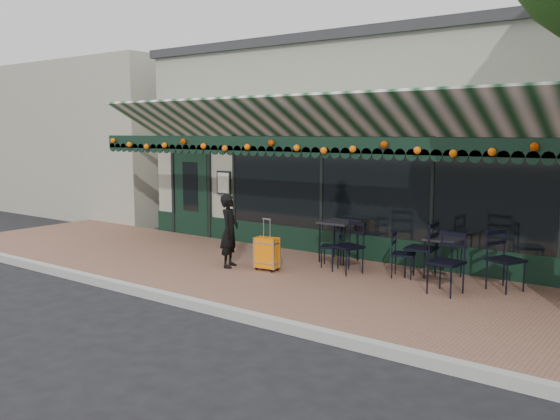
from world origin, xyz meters
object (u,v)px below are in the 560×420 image
Objects in this scene: chair_a_left at (421,249)px; chair_a_right at (506,261)px; suitcase at (267,253)px; cafe_table_a at (444,242)px; chair_b_left at (331,247)px; woman at (229,231)px; chair_a_front at (446,263)px; chair_b_right at (403,255)px; chair_b_front at (348,247)px; cafe_table_b at (339,225)px.

chair_a_left is 1.45m from chair_a_right.
suitcase reaches higher than cafe_table_a.
chair_a_right is 3.15m from chair_b_left.
woman is 4.87m from chair_a_right.
chair_a_front is 1.16m from chair_b_right.
chair_a_front reaches higher than chair_a_right.
cafe_table_a is 0.88× the size of chair_b_right.
cafe_table_a is 1.14m from chair_a_right.
chair_b_right is at bearing -54.49° from chair_a_left.
suitcase is 3.15m from cafe_table_a.
woman reaches higher than suitcase.
chair_a_front reaches higher than chair_b_front.
suitcase is 3.26m from chair_a_front.
cafe_table_b is 3.28m from chair_a_right.
chair_a_right is at bearing 29.90° from chair_b_front.
woman is 1.71× the size of cafe_table_b.
chair_a_front is at bearing 55.30° from chair_b_left.
cafe_table_b is 0.82× the size of chair_a_right.
cafe_table_a is at bearing -1.42° from cafe_table_b.
chair_b_left is at bearing -168.13° from cafe_table_a.
suitcase is 0.97× the size of chair_a_front.
cafe_table_a is 0.88× the size of cafe_table_b.
chair_a_left is at bearing -89.82° from woman.
chair_b_right is at bearing 120.25° from chair_a_right.
chair_a_front is (0.42, -0.96, -0.14)m from cafe_table_a.
chair_b_left is (-2.02, -0.43, -0.26)m from cafe_table_a.
chair_b_right is at bearing 69.85° from chair_b_left.
woman reaches higher than chair_b_front.
chair_a_right is at bearing -4.42° from cafe_table_b.
woman is 3.52m from chair_a_left.
chair_b_front is at bearing -71.19° from chair_a_left.
chair_b_front reaches higher than chair_b_left.
chair_b_left is (0.79, 0.97, 0.06)m from suitcase.
chair_a_front is at bearing -104.54° from woman.
chair_b_right is (-1.69, -0.17, -0.09)m from chair_a_right.
cafe_table_b is 0.60m from chair_b_left.
chair_a_right is 2.68m from chair_b_front.
chair_b_front is (0.50, -0.24, 0.09)m from chair_b_left.
chair_a_right is at bearing 54.82° from chair_a_front.
chair_b_left is at bearing -85.22° from chair_a_left.
chair_a_left is (2.47, 1.22, 0.18)m from suitcase.
chair_a_front is at bearing 161.93° from chair_a_right.
cafe_table_a is 0.72× the size of chair_a_right.
woman is at bearing -173.76° from suitcase.
chair_a_front is at bearing -135.58° from chair_b_right.
chair_a_front is 1.04× the size of chair_b_front.
cafe_table_b is at bearing 172.21° from chair_b_left.
cafe_table_b is 1.66m from chair_b_right.
cafe_table_b is at bearing -64.15° from woman.
chair_b_front is at bearing 41.83° from chair_b_left.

